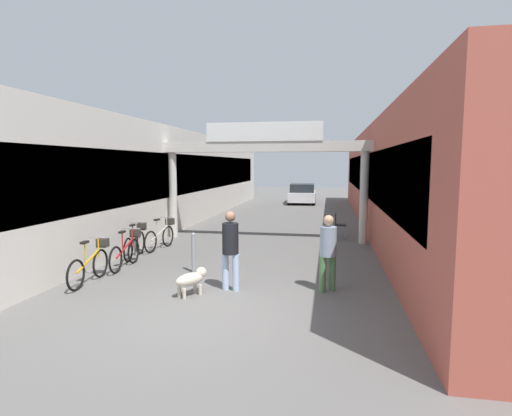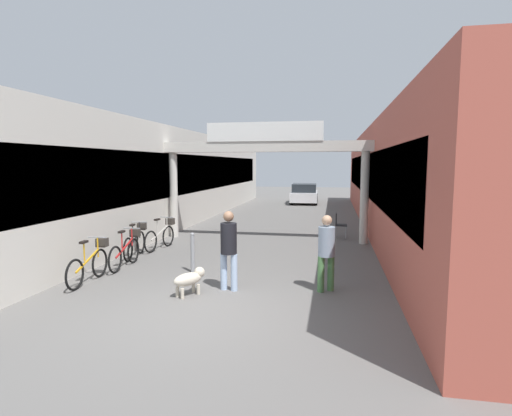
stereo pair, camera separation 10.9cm
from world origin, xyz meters
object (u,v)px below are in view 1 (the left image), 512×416
Objects in this scene: pedestrian_with_dog at (230,245)px; bicycle_silver_farthest at (161,235)px; pedestrian_companion at (328,248)px; bicycle_orange_nearest at (91,263)px; cafe_chair_black_nearer at (338,223)px; bollard_post_metal at (193,252)px; parked_car_white at (302,194)px; dog_on_leash at (192,279)px; bicycle_black_third at (136,242)px; bicycle_red_second at (127,250)px.

bicycle_silver_farthest is (-3.14, 3.62, -0.52)m from pedestrian_with_dog.
bicycle_orange_nearest is at bearing -176.46° from pedestrian_companion.
pedestrian_with_dog is 1.89× the size of cafe_chair_black_nearer.
parked_car_white reaches higher than bollard_post_metal.
pedestrian_companion is at bearing -93.15° from cafe_chair_black_nearer.
bicycle_black_third is (-2.72, 2.93, 0.10)m from dog_on_leash.
parked_car_white is at bearing 99.54° from cafe_chair_black_nearer.
bicycle_silver_farthest is 16.09m from parked_car_white.
parked_car_white reaches higher than dog_on_leash.
dog_on_leash is 0.44× the size of bicycle_orange_nearest.
bicycle_red_second reaches higher than dog_on_leash.
bicycle_silver_farthest is (0.27, 1.15, 0.00)m from bicycle_black_third.
bicycle_red_second is at bearing 168.27° from pedestrian_companion.
pedestrian_with_dog is 1.05× the size of pedestrian_companion.
bicycle_orange_nearest is at bearing -148.78° from bollard_post_metal.
pedestrian_with_dog reaches higher than parked_car_white.
dog_on_leash is at bearing -37.26° from bicycle_red_second.
bicycle_orange_nearest is 2.48m from bicycle_black_third.
cafe_chair_black_nearer is at bearing -80.46° from parked_car_white.
pedestrian_with_dog is 19.36m from parked_car_white.
parked_car_white is (-2.15, 12.81, 0.10)m from cafe_chair_black_nearer.
dog_on_leash is at bearing -164.00° from pedestrian_companion.
bicycle_black_third is at bearing 105.88° from bicycle_red_second.
bicycle_black_third is 1.00× the size of bicycle_silver_farthest.
dog_on_leash is 2.57m from bicycle_orange_nearest.
bollard_post_metal is 18.22m from parked_car_white.
bicycle_red_second is 18.28m from parked_car_white.
cafe_chair_black_nearer is (5.44, 5.18, 0.10)m from bicycle_red_second.
pedestrian_companion is 5.23m from bicycle_red_second.
bicycle_red_second reaches higher than cafe_chair_black_nearer.
dog_on_leash is 0.44× the size of bicycle_silver_farthest.
bicycle_silver_farthest is at bearing 128.12° from bollard_post_metal.
bollard_post_metal is (2.17, -1.28, 0.07)m from bicycle_black_third.
bollard_post_metal is (-0.55, 1.65, 0.17)m from dog_on_leash.
pedestrian_companion is 2.86m from dog_on_leash.
bicycle_red_second is 1.01× the size of bicycle_black_third.
bollard_post_metal is at bearing -94.50° from parked_car_white.
bicycle_black_third is at bearing 149.59° from bollard_post_metal.
parked_car_white reaches higher than bicycle_orange_nearest.
bicycle_orange_nearest is 19.67m from parked_car_white.
bicycle_red_second is at bearing -136.45° from cafe_chair_black_nearer.
pedestrian_with_dog is at bearing -109.73° from cafe_chair_black_nearer.
pedestrian_with_dog is at bearing -35.90° from bicycle_black_third.
bicycle_orange_nearest is at bearing -94.96° from bicycle_red_second.
pedestrian_with_dog is 3.26m from bicycle_orange_nearest.
bicycle_black_third and bicycle_silver_farthest have the same top height.
bicycle_red_second and bicycle_black_third have the same top height.
bicycle_black_third is 1.18m from bicycle_silver_farthest.
pedestrian_companion is 0.40× the size of parked_car_white.
dog_on_leash is at bearing -92.56° from parked_car_white.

